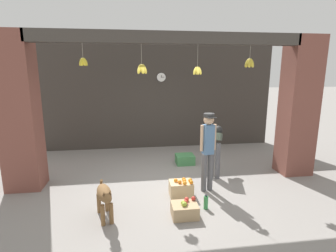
# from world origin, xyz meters

# --- Properties ---
(ground_plane) EXTENTS (60.00, 60.00, 0.00)m
(ground_plane) POSITION_xyz_m (0.00, 0.00, 0.00)
(ground_plane) COLOR gray
(shop_back_wall) EXTENTS (7.39, 0.12, 3.19)m
(shop_back_wall) POSITION_xyz_m (0.00, 2.93, 1.60)
(shop_back_wall) COLOR #38332D
(shop_back_wall) RESTS_ON ground_plane
(shop_pillar_left) EXTENTS (0.70, 0.60, 3.19)m
(shop_pillar_left) POSITION_xyz_m (-3.04, 0.30, 1.60)
(shop_pillar_left) COLOR brown
(shop_pillar_left) RESTS_ON ground_plane
(shop_pillar_right) EXTENTS (0.70, 0.60, 3.19)m
(shop_pillar_right) POSITION_xyz_m (3.04, 0.30, 1.60)
(shop_pillar_right) COLOR brown
(shop_pillar_right) RESTS_ON ground_plane
(storefront_awning) EXTENTS (5.49, 0.31, 0.85)m
(storefront_awning) POSITION_xyz_m (0.01, 0.12, 3.04)
(storefront_awning) COLOR #3D3833
(dog) EXTENTS (0.36, 0.81, 0.62)m
(dog) POSITION_xyz_m (-1.28, -1.18, 0.41)
(dog) COLOR brown
(dog) RESTS_ON ground_plane
(shopkeeper) EXTENTS (0.34, 0.28, 1.62)m
(shopkeeper) POSITION_xyz_m (0.70, -0.38, 0.95)
(shopkeeper) COLOR #56565B
(shopkeeper) RESTS_ON ground_plane
(worker_stooping) EXTENTS (0.49, 0.80, 1.09)m
(worker_stooping) POSITION_xyz_m (1.14, 0.43, 0.73)
(worker_stooping) COLOR #56565B
(worker_stooping) RESTS_ON ground_plane
(fruit_crate_oranges) EXTENTS (0.45, 0.36, 0.37)m
(fruit_crate_oranges) POSITION_xyz_m (0.13, -0.55, 0.16)
(fruit_crate_oranges) COLOR tan
(fruit_crate_oranges) RESTS_ON ground_plane
(fruit_crate_apples) EXTENTS (0.44, 0.36, 0.30)m
(fruit_crate_apples) POSITION_xyz_m (0.05, -1.30, 0.12)
(fruit_crate_apples) COLOR tan
(fruit_crate_apples) RESTS_ON ground_plane
(produce_box_green) EXTENTS (0.48, 0.41, 0.24)m
(produce_box_green) POSITION_xyz_m (0.56, 1.23, 0.12)
(produce_box_green) COLOR #42844C
(produce_box_green) RESTS_ON ground_plane
(water_bottle) EXTENTS (0.08, 0.08, 0.27)m
(water_bottle) POSITION_xyz_m (0.47, -1.10, 0.13)
(water_bottle) COLOR #38934C
(water_bottle) RESTS_ON ground_plane
(wall_clock) EXTENTS (0.28, 0.03, 0.28)m
(wall_clock) POSITION_xyz_m (0.13, 2.85, 2.23)
(wall_clock) COLOR black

